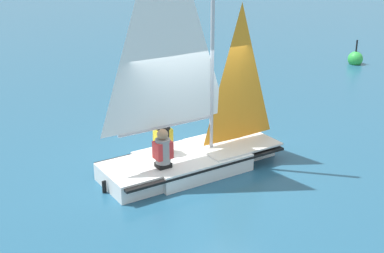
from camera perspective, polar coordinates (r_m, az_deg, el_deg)
ground_plane at (r=11.35m, az=0.00°, el=-4.54°), size 260.00×260.00×0.00m
sailboat_main at (r=11.01m, az=-0.20°, el=-0.76°), size 4.08×2.84×5.49m
sailor_helm at (r=11.13m, az=-3.10°, el=-1.63°), size 0.41×0.39×1.16m
sailor_crew at (r=10.49m, az=-3.11°, el=-3.05°), size 0.41×0.39×1.16m
buoy_marker at (r=20.85m, az=17.02°, el=6.93°), size 0.55×0.55×0.98m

